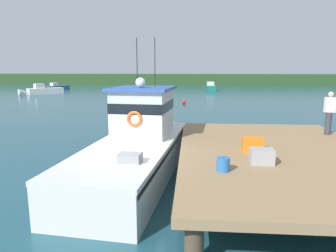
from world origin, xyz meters
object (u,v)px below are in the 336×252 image
object	(u,v)px
crate_single_far	(262,156)
crate_stack_near_edge	(253,145)
mooring_buoy_channel_marker	(184,102)
mooring_buoy_inshore	(186,131)
main_fishing_boat	(139,144)
deckhand_by_the_boat	(329,112)
moored_boat_mid_harbor	(56,87)
mooring_buoy_outer	(167,101)
bait_bucket	(223,164)
moored_boat_off_the_point	(42,91)
moored_boat_far_left	(211,88)
mooring_buoy_spare_mooring	(131,100)

from	to	relation	value
crate_single_far	crate_stack_near_edge	bearing A→B (deg)	90.55
crate_stack_near_edge	mooring_buoy_channel_marker	distance (m)	22.87
mooring_buoy_channel_marker	mooring_buoy_inshore	size ratio (longest dim) A/B	0.85
main_fishing_boat	deckhand_by_the_boat	world-z (taller)	main_fishing_boat
deckhand_by_the_boat	mooring_buoy_inshore	size ratio (longest dim) A/B	3.31
deckhand_by_the_boat	moored_boat_mid_harbor	bearing A→B (deg)	126.00
mooring_buoy_outer	bait_bucket	bearing A→B (deg)	-82.32
crate_single_far	bait_bucket	xyz separation A→B (m)	(-1.07, -0.68, -0.03)
main_fishing_boat	moored_boat_mid_harbor	xyz separation A→B (m)	(-21.62, 40.65, -0.57)
main_fishing_boat	moored_boat_off_the_point	bearing A→B (deg)	121.66
main_fishing_boat	mooring_buoy_outer	distance (m)	21.67
deckhand_by_the_boat	mooring_buoy_channel_marker	xyz separation A→B (m)	(-5.93, 20.02, -1.85)
moored_boat_far_left	moored_boat_off_the_point	bearing A→B (deg)	-158.93
crate_single_far	moored_boat_off_the_point	distance (m)	41.63
crate_single_far	mooring_buoy_channel_marker	distance (m)	24.03
main_fishing_boat	moored_boat_off_the_point	world-z (taller)	main_fishing_boat
moored_boat_far_left	mooring_buoy_outer	xyz separation A→B (m)	(-5.85, -19.74, -0.28)
moored_boat_far_left	mooring_buoy_spare_mooring	size ratio (longest dim) A/B	15.45
moored_boat_mid_harbor	mooring_buoy_outer	bearing A→B (deg)	-42.28
deckhand_by_the_boat	crate_stack_near_edge	bearing A→B (deg)	-141.24
moored_boat_mid_harbor	mooring_buoy_inshore	xyz separation A→B (m)	(23.22, -34.73, -0.19)
mooring_buoy_inshore	moored_boat_off_the_point	bearing A→B (deg)	129.33
mooring_buoy_channel_marker	mooring_buoy_outer	xyz separation A→B (m)	(-1.81, 0.40, 0.01)
crate_stack_near_edge	moored_boat_off_the_point	size ratio (longest dim) A/B	0.12
crate_stack_near_edge	mooring_buoy_inshore	world-z (taller)	crate_stack_near_edge
mooring_buoy_outer	mooring_buoy_inshore	bearing A→B (deg)	-81.63
crate_single_far	deckhand_by_the_boat	distance (m)	5.11
moored_boat_mid_harbor	mooring_buoy_channel_marker	size ratio (longest dim) A/B	11.28
crate_stack_near_edge	moored_boat_off_the_point	distance (m)	40.67
main_fishing_boat	mooring_buoy_inshore	bearing A→B (deg)	74.85
crate_single_far	mooring_buoy_spare_mooring	bearing A→B (deg)	108.61
mooring_buoy_channel_marker	moored_boat_far_left	bearing A→B (deg)	78.67
crate_stack_near_edge	moored_boat_mid_harbor	size ratio (longest dim) A/B	0.13
crate_stack_near_edge	moored_boat_far_left	size ratio (longest dim) A/B	0.10
crate_stack_near_edge	mooring_buoy_channel_marker	size ratio (longest dim) A/B	1.43
crate_stack_near_edge	deckhand_by_the_boat	distance (m)	4.31
crate_single_far	mooring_buoy_channel_marker	size ratio (longest dim) A/B	1.43
moored_boat_off_the_point	deckhand_by_the_boat	bearing A→B (deg)	-48.94
moored_boat_off_the_point	mooring_buoy_outer	world-z (taller)	moored_boat_off_the_point
deckhand_by_the_boat	mooring_buoy_spare_mooring	size ratio (longest dim) A/B	4.36
main_fishing_boat	bait_bucket	distance (m)	4.24
deckhand_by_the_boat	mooring_buoy_inshore	bearing A→B (deg)	139.12
crate_stack_near_edge	crate_single_far	bearing A→B (deg)	-89.45
moored_boat_mid_harbor	bait_bucket	bearing A→B (deg)	-61.09
crate_single_far	moored_boat_off_the_point	size ratio (longest dim) A/B	0.12
main_fishing_boat	moored_boat_far_left	xyz separation A→B (m)	(5.14, 41.39, -0.50)
deckhand_by_the_boat	moored_boat_mid_harbor	distance (m)	48.77
crate_stack_near_edge	mooring_buoy_channel_marker	xyz separation A→B (m)	(-2.61, 22.69, -1.21)
deckhand_by_the_boat	mooring_buoy_inshore	xyz separation A→B (m)	(-5.43, 4.70, -1.81)
mooring_buoy_outer	moored_boat_mid_harbor	bearing A→B (deg)	137.72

